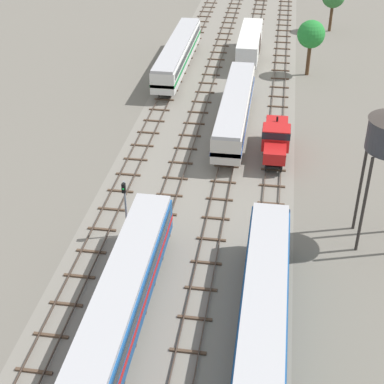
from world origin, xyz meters
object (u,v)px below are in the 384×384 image
object	(u,v)px
passenger_coach_centre_near	(263,321)
signal_post_nearest	(125,202)
diesel_railcar_centre_left_midfar	(235,108)
passenger_coach_far_left_far	(178,52)
freight_boxcar_centre_left_farther	(250,43)
passenger_coach_left_nearest	(119,306)
shunter_loco_centre_mid	(276,138)

from	to	relation	value
passenger_coach_centre_near	signal_post_nearest	bearing A→B (deg)	136.67
diesel_railcar_centre_left_midfar	passenger_coach_far_left_far	xyz separation A→B (m)	(-9.11, 16.51, 0.02)
freight_boxcar_centre_left_farther	passenger_coach_centre_near	bearing A→B (deg)	-85.19
diesel_railcar_centre_left_midfar	signal_post_nearest	bearing A→B (deg)	-108.24
passenger_coach_left_nearest	passenger_coach_centre_near	xyz separation A→B (m)	(9.11, 0.06, 0.00)
passenger_coach_centre_near	diesel_railcar_centre_left_midfar	distance (m)	31.80
diesel_railcar_centre_left_midfar	freight_boxcar_centre_left_farther	size ratio (longest dim) A/B	1.46
passenger_coach_left_nearest	signal_post_nearest	distance (m)	11.06
passenger_coach_centre_near	diesel_railcar_centre_left_midfar	world-z (taller)	same
diesel_railcar_centre_left_midfar	freight_boxcar_centre_left_farther	distance (m)	22.53
passenger_coach_left_nearest	shunter_loco_centre_mid	bearing A→B (deg)	70.83
diesel_railcar_centre_left_midfar	passenger_coach_far_left_far	bearing A→B (deg)	118.89
signal_post_nearest	passenger_coach_centre_near	bearing A→B (deg)	-43.33
passenger_coach_left_nearest	signal_post_nearest	bearing A→B (deg)	101.91
shunter_loco_centre_mid	freight_boxcar_centre_left_farther	bearing A→B (deg)	99.27
passenger_coach_far_left_far	signal_post_nearest	size ratio (longest dim) A/B	4.27
passenger_coach_centre_near	freight_boxcar_centre_left_farther	bearing A→B (deg)	94.81
passenger_coach_centre_near	passenger_coach_far_left_far	size ratio (longest dim) A/B	1.00
passenger_coach_centre_near	shunter_loco_centre_mid	xyz separation A→B (m)	(-0.00, 26.14, -0.60)
passenger_coach_far_left_far	freight_boxcar_centre_left_farther	world-z (taller)	passenger_coach_far_left_far
shunter_loco_centre_mid	freight_boxcar_centre_left_farther	world-z (taller)	freight_boxcar_centre_left_farther
passenger_coach_far_left_far	freight_boxcar_centre_left_farther	size ratio (longest dim) A/B	1.57
passenger_coach_far_left_far	signal_post_nearest	bearing A→B (deg)	-86.50
passenger_coach_left_nearest	passenger_coach_far_left_far	world-z (taller)	same
passenger_coach_left_nearest	passenger_coach_centre_near	world-z (taller)	same
passenger_coach_centre_near	diesel_railcar_centre_left_midfar	xyz separation A→B (m)	(-4.55, 31.48, -0.02)
passenger_coach_left_nearest	freight_boxcar_centre_left_farther	size ratio (longest dim) A/B	1.57
diesel_railcar_centre_left_midfar	shunter_loco_centre_mid	bearing A→B (deg)	-49.54
diesel_railcar_centre_left_midfar	passenger_coach_far_left_far	world-z (taller)	same
freight_boxcar_centre_left_farther	shunter_loco_centre_mid	bearing A→B (deg)	-80.73
diesel_railcar_centre_left_midfar	signal_post_nearest	world-z (taller)	signal_post_nearest
passenger_coach_centre_near	signal_post_nearest	size ratio (longest dim) A/B	4.27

